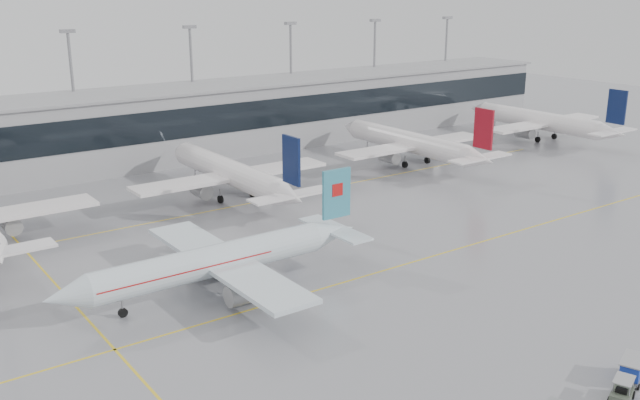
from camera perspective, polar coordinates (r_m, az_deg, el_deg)
ground at (r=77.58m, az=5.21°, el=-5.62°), size 320.00×320.00×0.00m
taxi_line_main at (r=77.58m, az=5.21°, el=-5.62°), size 120.00×0.25×0.01m
taxi_line_north at (r=100.77m, az=-5.99°, el=-0.32°), size 120.00×0.25×0.01m
taxi_line_cross at (r=76.93m, az=-19.99°, el=-6.82°), size 0.25×60.00×0.01m
terminal at (r=127.40m, az=-13.31°, el=5.71°), size 180.00×15.00×12.00m
terminal_glass at (r=120.29m, az=-11.95°, el=5.88°), size 180.00×0.20×5.00m
terminal_roof at (r=126.41m, az=-13.50°, el=8.46°), size 182.00×16.00×0.40m
light_masts at (r=131.79m, az=-14.55°, el=9.21°), size 156.40×1.00×22.60m
air_canada_jet at (r=71.87m, az=-7.77°, el=-4.74°), size 34.10×26.55×10.49m
parked_jet_c at (r=102.87m, az=-7.08°, el=2.14°), size 29.64×36.96×11.72m
parked_jet_d at (r=122.98m, az=7.38°, el=4.54°), size 29.64×36.96×11.72m
parked_jet_e at (r=148.72m, az=17.38°, el=6.03°), size 29.64×36.96×11.72m
baggage_tug at (r=58.74m, az=22.99°, el=-14.09°), size 3.72×2.30×1.78m
baggage_cart at (r=61.66m, az=23.71°, el=-12.18°), size 3.37×2.60×1.85m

